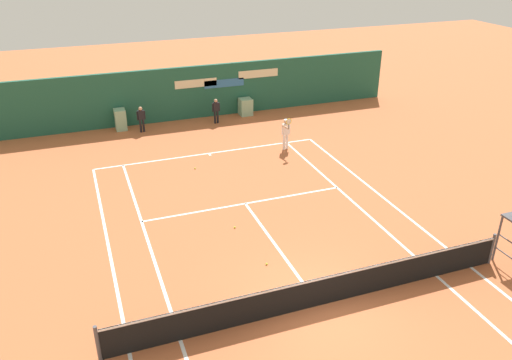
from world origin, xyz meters
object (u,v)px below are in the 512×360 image
at_px(tennis_ball_near_service_line, 267,264).
at_px(ball_kid_right_post, 141,118).
at_px(ball_kid_left_post, 216,109).
at_px(tennis_ball_by_sideline, 195,168).
at_px(player_on_baseline, 286,131).
at_px(tennis_ball_mid_court, 235,227).

bearing_deg(tennis_ball_near_service_line, ball_kid_right_post, 97.69).
xyz_separation_m(ball_kid_left_post, tennis_ball_by_sideline, (-2.58, -5.49, -0.75)).
bearing_deg(tennis_ball_near_service_line, player_on_baseline, 63.35).
relative_size(player_on_baseline, tennis_ball_mid_court, 25.84).
distance_m(ball_kid_left_post, tennis_ball_by_sideline, 6.11).
height_order(tennis_ball_near_service_line, tennis_ball_by_sideline, same).
relative_size(ball_kid_right_post, tennis_ball_near_service_line, 20.20).
bearing_deg(ball_kid_right_post, tennis_ball_near_service_line, 90.92).
bearing_deg(ball_kid_right_post, tennis_ball_by_sideline, 98.01).
xyz_separation_m(ball_kid_right_post, tennis_ball_near_service_line, (1.80, -13.36, -0.76)).
relative_size(player_on_baseline, tennis_ball_by_sideline, 25.84).
height_order(player_on_baseline, tennis_ball_by_sideline, player_on_baseline).
bearing_deg(player_on_baseline, ball_kid_right_post, -50.25).
bearing_deg(ball_kid_left_post, tennis_ball_by_sideline, 60.94).
bearing_deg(tennis_ball_by_sideline, ball_kid_right_post, 104.78).
distance_m(player_on_baseline, tennis_ball_near_service_line, 9.65).
height_order(ball_kid_left_post, tennis_ball_near_service_line, ball_kid_left_post).
distance_m(ball_kid_left_post, ball_kid_right_post, 4.03).
height_order(ball_kid_left_post, tennis_ball_mid_court, ball_kid_left_post).
bearing_deg(ball_kid_right_post, ball_kid_left_post, 173.23).
relative_size(ball_kid_left_post, ball_kid_right_post, 0.99).
bearing_deg(ball_kid_left_post, tennis_ball_near_service_line, 76.67).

